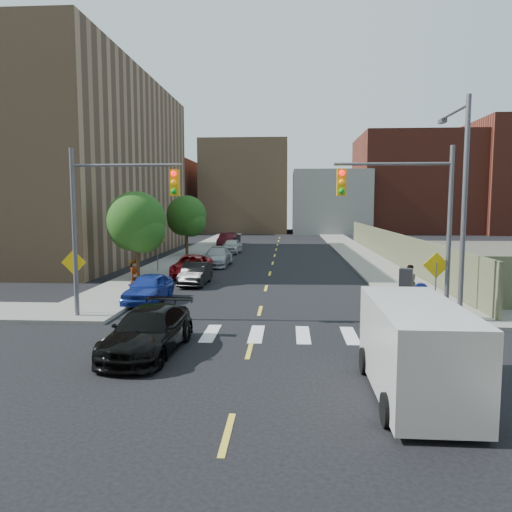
# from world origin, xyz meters

# --- Properties ---
(ground) EXTENTS (160.00, 160.00, 0.00)m
(ground) POSITION_xyz_m (0.00, 0.00, 0.00)
(ground) COLOR black
(ground) RESTS_ON ground
(sidewalk_nw) EXTENTS (3.50, 73.00, 0.15)m
(sidewalk_nw) POSITION_xyz_m (-7.75, 41.50, 0.07)
(sidewalk_nw) COLOR gray
(sidewalk_nw) RESTS_ON ground
(sidewalk_ne) EXTENTS (3.50, 73.00, 0.15)m
(sidewalk_ne) POSITION_xyz_m (7.75, 41.50, 0.07)
(sidewalk_ne) COLOR gray
(sidewalk_ne) RESTS_ON ground
(fence_north) EXTENTS (0.12, 44.00, 2.50)m
(fence_north) POSITION_xyz_m (9.60, 28.00, 1.25)
(fence_north) COLOR #65694A
(fence_north) RESTS_ON ground
(building_nw) EXTENTS (22.00, 30.00, 16.00)m
(building_nw) POSITION_xyz_m (-22.00, 30.00, 8.00)
(building_nw) COLOR #8C6B4C
(building_nw) RESTS_ON ground
(bg_bldg_west) EXTENTS (14.00, 18.00, 12.00)m
(bg_bldg_west) POSITION_xyz_m (-22.00, 70.00, 6.00)
(bg_bldg_west) COLOR #592319
(bg_bldg_west) RESTS_ON ground
(bg_bldg_midwest) EXTENTS (14.00, 16.00, 15.00)m
(bg_bldg_midwest) POSITION_xyz_m (-6.00, 72.00, 7.50)
(bg_bldg_midwest) COLOR #8C6B4C
(bg_bldg_midwest) RESTS_ON ground
(bg_bldg_center) EXTENTS (12.00, 16.00, 10.00)m
(bg_bldg_center) POSITION_xyz_m (8.00, 70.00, 5.00)
(bg_bldg_center) COLOR gray
(bg_bldg_center) RESTS_ON ground
(bg_bldg_east) EXTENTS (18.00, 18.00, 16.00)m
(bg_bldg_east) POSITION_xyz_m (22.00, 72.00, 8.00)
(bg_bldg_east) COLOR #592319
(bg_bldg_east) RESTS_ON ground
(signal_nw) EXTENTS (4.59, 0.30, 7.00)m
(signal_nw) POSITION_xyz_m (-5.98, 6.00, 4.53)
(signal_nw) COLOR #59595E
(signal_nw) RESTS_ON ground
(signal_ne) EXTENTS (4.59, 0.30, 7.00)m
(signal_ne) POSITION_xyz_m (5.98, 6.00, 4.53)
(signal_ne) COLOR #59595E
(signal_ne) RESTS_ON ground
(streetlight_ne) EXTENTS (0.25, 3.70, 9.00)m
(streetlight_ne) POSITION_xyz_m (8.20, 6.90, 5.22)
(streetlight_ne) COLOR #59595E
(streetlight_ne) RESTS_ON ground
(warn_sign_nw) EXTENTS (1.06, 0.06, 2.83)m
(warn_sign_nw) POSITION_xyz_m (-7.80, 6.50, 1.99)
(warn_sign_nw) COLOR #59595E
(warn_sign_nw) RESTS_ON ground
(warn_sign_ne) EXTENTS (1.06, 0.06, 2.83)m
(warn_sign_ne) POSITION_xyz_m (7.20, 6.50, 1.99)
(warn_sign_ne) COLOR #59595E
(warn_sign_ne) RESTS_ON ground
(warn_sign_midwest) EXTENTS (1.06, 0.06, 2.83)m
(warn_sign_midwest) POSITION_xyz_m (-7.80, 20.00, 1.99)
(warn_sign_midwest) COLOR #59595E
(warn_sign_midwest) RESTS_ON ground
(tree_west_near) EXTENTS (3.66, 3.64, 5.52)m
(tree_west_near) POSITION_xyz_m (-8.00, 16.05, 3.48)
(tree_west_near) COLOR #332114
(tree_west_near) RESTS_ON ground
(tree_west_far) EXTENTS (3.66, 3.64, 5.52)m
(tree_west_far) POSITION_xyz_m (-8.00, 31.05, 3.48)
(tree_west_far) COLOR #332114
(tree_west_far) RESTS_ON ground
(parked_car_blue) EXTENTS (1.88, 4.19, 1.40)m
(parked_car_blue) POSITION_xyz_m (-5.50, 9.62, 0.70)
(parked_car_blue) COLOR navy
(parked_car_blue) RESTS_ON ground
(parked_car_black) EXTENTS (1.50, 3.97, 1.29)m
(parked_car_black) POSITION_xyz_m (-4.20, 14.96, 0.65)
(parked_car_black) COLOR black
(parked_car_black) RESTS_ON ground
(parked_car_red) EXTENTS (2.53, 5.12, 1.40)m
(parked_car_red) POSITION_xyz_m (-5.07, 18.29, 0.70)
(parked_car_red) COLOR #A9101A
(parked_car_red) RESTS_ON ground
(parked_car_silver) EXTENTS (2.18, 4.95, 1.41)m
(parked_car_silver) POSITION_xyz_m (-4.20, 23.88, 0.71)
(parked_car_silver) COLOR #929598
(parked_car_silver) RESTS_ON ground
(parked_car_white) EXTENTS (1.99, 4.20, 1.39)m
(parked_car_white) POSITION_xyz_m (-4.20, 33.86, 0.69)
(parked_car_white) COLOR #B3B3B3
(parked_car_white) RESTS_ON ground
(parked_car_maroon) EXTENTS (1.85, 4.77, 1.55)m
(parked_car_maroon) POSITION_xyz_m (-5.50, 40.96, 0.77)
(parked_car_maroon) COLOR #380B11
(parked_car_maroon) RESTS_ON ground
(parked_car_grey) EXTENTS (2.89, 5.45, 1.46)m
(parked_car_grey) POSITION_xyz_m (-5.50, 43.53, 0.73)
(parked_car_grey) COLOR black
(parked_car_grey) RESTS_ON ground
(black_sedan) EXTENTS (2.33, 5.05, 1.43)m
(black_sedan) POSITION_xyz_m (-3.20, 1.47, 0.72)
(black_sedan) COLOR black
(black_sedan) RESTS_ON ground
(cargo_van) EXTENTS (2.19, 5.18, 2.36)m
(cargo_van) POSITION_xyz_m (4.38, -1.54, 1.24)
(cargo_van) COLOR silver
(cargo_van) RESTS_ON ground
(mailbox) EXTENTS (0.70, 0.59, 1.50)m
(mailbox) POSITION_xyz_m (6.50, 6.00, 0.88)
(mailbox) COLOR navy
(mailbox) RESTS_ON sidewalk_ne
(payphone) EXTENTS (0.66, 0.59, 1.85)m
(payphone) POSITION_xyz_m (6.30, 7.73, 1.07)
(payphone) COLOR black
(payphone) RESTS_ON sidewalk_ne
(pedestrian_west) EXTENTS (0.55, 0.75, 1.88)m
(pedestrian_west) POSITION_xyz_m (-6.30, 9.97, 1.09)
(pedestrian_west) COLOR gray
(pedestrian_west) RESTS_ON sidewalk_nw
(pedestrian_east) EXTENTS (0.92, 0.77, 1.70)m
(pedestrian_east) POSITION_xyz_m (7.05, 10.26, 1.00)
(pedestrian_east) COLOR gray
(pedestrian_east) RESTS_ON sidewalk_ne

